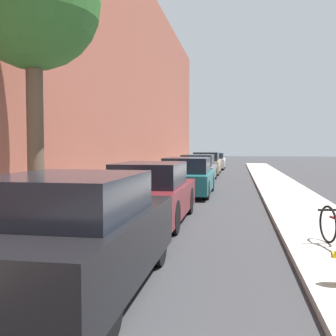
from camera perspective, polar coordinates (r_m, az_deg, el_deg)
The scene contains 11 objects.
ground_plane at distance 15.08m, azimuth 5.92°, elevation -3.88°, with size 120.00×120.00×0.00m, color #333335.
sidewalk_left at distance 15.55m, azimuth -4.82°, elevation -3.44°, with size 2.00×52.00×0.12m.
sidewalk_right at distance 15.16m, azimuth 16.95°, elevation -3.74°, with size 2.00×52.00×0.12m.
building_facade_left at distance 16.23m, azimuth -9.71°, elevation 15.69°, with size 0.70×52.00×10.76m.
parked_car_black at distance 5.19m, azimuth -13.54°, elevation -9.41°, with size 1.85×4.01×1.49m.
parked_car_maroon at distance 9.64m, azimuth -2.40°, elevation -3.70°, with size 1.69×4.16×1.45m.
parked_car_teal at distance 15.07m, azimuth 2.86°, elevation -1.30°, with size 1.80×4.33×1.41m.
parked_car_grey at distance 20.94m, azimuth 4.37°, elevation -0.09°, with size 1.76×4.65×1.40m.
parked_car_champagne at distance 26.33m, azimuth 5.57°, elevation 0.61°, with size 1.74×4.60×1.45m.
parked_car_white at distance 32.08m, azimuth 6.57°, elevation 0.95°, with size 1.76×4.10×1.31m.
street_tree_near at distance 8.17m, azimuth -18.81°, elevation 21.32°, with size 2.45×2.45×5.57m.
Camera 1 is at (1.04, 1.06, 1.84)m, focal length 42.46 mm.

